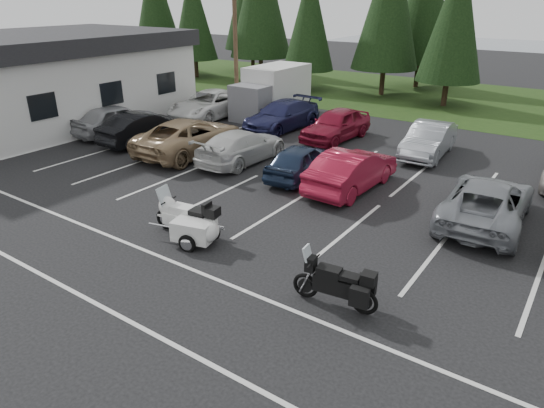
{
  "coord_description": "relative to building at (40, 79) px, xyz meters",
  "views": [
    {
      "loc": [
        9.06,
        -11.63,
        6.93
      ],
      "look_at": [
        1.33,
        -0.5,
        1.03
      ],
      "focal_mm": 32.0,
      "sensor_mm": 36.0,
      "label": 1
    }
  ],
  "objects": [
    {
      "name": "building",
      "position": [
        0.0,
        0.0,
        0.0
      ],
      "size": [
        10.6,
        15.6,
        4.9
      ],
      "primitive_type": null,
      "color": "silver",
      "rests_on": "ground"
    },
    {
      "name": "car_near_2",
      "position": [
        11.36,
        0.26,
        -1.64
      ],
      "size": [
        2.98,
        5.98,
        1.63
      ],
      "primitive_type": "imported",
      "rotation": [
        0.0,
        0.0,
        3.19
      ],
      "color": "#937855",
      "rests_on": "ground"
    },
    {
      "name": "car_near_0",
      "position": [
        5.87,
        0.48,
        -1.64
      ],
      "size": [
        2.2,
        4.85,
        1.62
      ],
      "primitive_type": "imported",
      "rotation": [
        0.0,
        0.0,
        3.08
      ],
      "color": "#A0A0A4",
      "rests_on": "ground"
    },
    {
      "name": "car_far_2",
      "position": [
        15.92,
        6.15,
        -1.65
      ],
      "size": [
        2.16,
        4.78,
        1.59
      ],
      "primitive_type": "imported",
      "rotation": [
        0.0,
        0.0,
        -0.06
      ],
      "color": "maroon",
      "rests_on": "ground"
    },
    {
      "name": "box_truck",
      "position": [
        10.0,
        8.5,
        -1.0
      ],
      "size": [
        2.4,
        5.6,
        2.9
      ],
      "primitive_type": null,
      "color": "silver",
      "rests_on": "ground"
    },
    {
      "name": "adventure_motorcycle",
      "position": [
        22.7,
        -6.75,
        -1.72
      ],
      "size": [
        2.47,
        1.11,
        1.45
      ],
      "primitive_type": null,
      "rotation": [
        0.0,
        0.0,
        0.12
      ],
      "color": "black",
      "rests_on": "ground"
    },
    {
      "name": "car_far_3",
      "position": [
        20.68,
        6.19,
        -1.7
      ],
      "size": [
        1.87,
        4.66,
        1.51
      ],
      "primitive_type": "imported",
      "rotation": [
        0.0,
        0.0,
        0.06
      ],
      "color": "gray",
      "rests_on": "ground"
    },
    {
      "name": "ground",
      "position": [
        18.0,
        -4.0,
        -2.45
      ],
      "size": [
        120.0,
        120.0,
        0.0
      ],
      "primitive_type": "plane",
      "color": "black",
      "rests_on": "ground"
    },
    {
      "name": "car_near_1",
      "position": [
        8.21,
        0.2,
        -1.68
      ],
      "size": [
        1.71,
        4.7,
        1.54
      ],
      "primitive_type": "imported",
      "rotation": [
        0.0,
        0.0,
        3.12
      ],
      "color": "black",
      "rests_on": "ground"
    },
    {
      "name": "conifer_0",
      "position": [
        -10.0,
        18.5,
        3.78
      ],
      "size": [
        4.58,
        4.58,
        10.66
      ],
      "color": "#332316",
      "rests_on": "ground"
    },
    {
      "name": "car_near_4",
      "position": [
        17.34,
        0.4,
        -1.76
      ],
      "size": [
        2.02,
        4.19,
        1.38
      ],
      "primitive_type": "imported",
      "rotation": [
        0.0,
        0.0,
        3.24
      ],
      "color": "#1A2741",
      "rests_on": "ground"
    },
    {
      "name": "touring_motorcycle",
      "position": [
        17.17,
        -6.0,
        -1.72
      ],
      "size": [
        2.74,
        1.17,
        1.47
      ],
      "primitive_type": null,
      "rotation": [
        0.0,
        0.0,
        0.13
      ],
      "color": "white",
      "rests_on": "ground"
    },
    {
      "name": "car_near_5",
      "position": [
        19.65,
        0.36,
        -1.67
      ],
      "size": [
        1.81,
        4.79,
        1.56
      ],
      "primitive_type": "imported",
      "rotation": [
        0.0,
        0.0,
        3.11
      ],
      "color": "maroon",
      "rests_on": "ground"
    },
    {
      "name": "cargo_trailer",
      "position": [
        17.81,
        -6.37,
        -2.05
      ],
      "size": [
        1.92,
        1.37,
        0.8
      ],
      "primitive_type": null,
      "rotation": [
        0.0,
        0.0,
        0.25
      ],
      "color": "silver",
      "rests_on": "ground"
    },
    {
      "name": "utility_pole",
      "position": [
        8.0,
        8.0,
        2.25
      ],
      "size": [
        1.6,
        0.26,
        9.0
      ],
      "color": "#473321",
      "rests_on": "ground"
    },
    {
      "name": "conifer_3",
      "position": [
        7.5,
        17.4,
        2.82
      ],
      "size": [
        3.87,
        3.87,
        9.02
      ],
      "color": "#332316",
      "rests_on": "ground"
    },
    {
      "name": "car_far_1",
      "position": [
        12.48,
        6.31,
        -1.68
      ],
      "size": [
        2.48,
        5.41,
        1.53
      ],
      "primitive_type": "imported",
      "rotation": [
        0.0,
        0.0,
        -0.06
      ],
      "color": "#1C1E47",
      "rests_on": "ground"
    },
    {
      "name": "conifer_1",
      "position": [
        -4.0,
        17.2,
        2.94
      ],
      "size": [
        3.96,
        3.96,
        9.22
      ],
      "color": "#332316",
      "rests_on": "ground"
    },
    {
      "name": "car_far_0",
      "position": [
        7.39,
        6.13,
        -1.65
      ],
      "size": [
        2.85,
        5.84,
        1.6
      ],
      "primitive_type": "imported",
      "rotation": [
        0.0,
        0.0,
        0.03
      ],
      "color": "white",
      "rests_on": "ground"
    },
    {
      "name": "grass_strip",
      "position": [
        18.0,
        20.0,
        -2.45
      ],
      "size": [
        80.0,
        16.0,
        0.01
      ],
      "primitive_type": "cube",
      "color": "#193410",
      "rests_on": "ground"
    },
    {
      "name": "car_near_6",
      "position": [
        24.56,
        0.18,
        -1.72
      ],
      "size": [
        2.71,
        5.4,
        1.47
      ],
      "primitive_type": "imported",
      "rotation": [
        0.0,
        0.0,
        3.19
      ],
      "color": "gray",
      "rests_on": "ground"
    },
    {
      "name": "stall_markings",
      "position": [
        18.0,
        -2.0,
        -2.45
      ],
      "size": [
        32.0,
        16.0,
        0.01
      ],
      "primitive_type": "cube",
      "color": "silver",
      "rests_on": "ground"
    },
    {
      "name": "car_near_3",
      "position": [
        14.16,
        0.62,
        -1.74
      ],
      "size": [
        2.05,
        4.93,
        1.43
      ],
      "primitive_type": "imported",
      "rotation": [
        0.0,
        0.0,
        3.13
      ],
      "color": "silver",
      "rests_on": "ground"
    },
    {
      "name": "conifer_4",
      "position": [
        13.0,
        18.9,
        4.08
      ],
      "size": [
        4.8,
        4.8,
        11.17
      ],
      "color": "#332316",
      "rests_on": "ground"
    },
    {
      "name": "conifer_5",
      "position": [
        18.0,
        17.6,
        3.18
      ],
      "size": [
        4.14,
        4.14,
        9.63
      ],
      "color": "#332316",
      "rests_on": "ground"
    }
  ]
}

